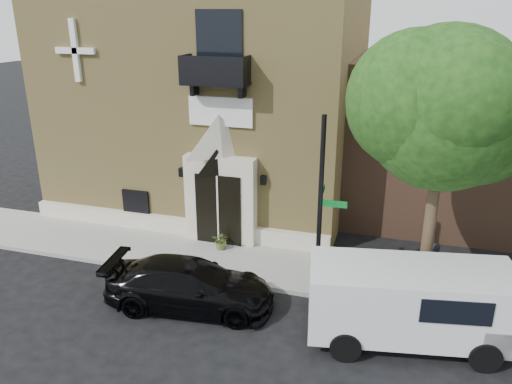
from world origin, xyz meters
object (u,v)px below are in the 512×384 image
black_sedan (190,285)px  fire_hydrant (431,296)px  dumpster (470,287)px  pedestrian_near (432,268)px  cargo_van (418,302)px  street_sign (321,205)px

black_sedan → fire_hydrant: (6.69, 1.77, -0.21)m
dumpster → black_sedan: bearing=-157.4°
fire_hydrant → dumpster: dumpster is taller
fire_hydrant → pedestrian_near: bearing=91.8°
black_sedan → pedestrian_near: (6.67, 2.54, 0.26)m
cargo_van → pedestrian_near: (0.41, 2.36, -0.21)m
black_sedan → fire_hydrant: size_ratio=6.87×
fire_hydrant → pedestrian_near: 0.91m
street_sign → fire_hydrant: (3.32, -0.21, -2.34)m
dumpster → pedestrian_near: 1.15m
cargo_van → fire_hydrant: (0.44, 1.58, -0.68)m
dumpster → pedestrian_near: pedestrian_near is taller
street_sign → pedestrian_near: street_sign is taller
pedestrian_near → street_sign: bearing=-23.9°
cargo_van → fire_hydrant: 1.78m
black_sedan → cargo_van: bearing=-95.3°
street_sign → fire_hydrant: bearing=-4.9°
street_sign → fire_hydrant: street_sign is taller
cargo_van → dumpster: 2.45m
fire_hydrant → pedestrian_near: size_ratio=0.43×
cargo_van → dumpster: size_ratio=2.81×
dumpster → pedestrian_near: (-1.04, 0.44, 0.22)m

